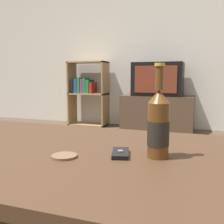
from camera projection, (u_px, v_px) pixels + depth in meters
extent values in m
cube|color=beige|center=(168.00, 37.00, 3.69)|extent=(8.00, 0.05, 2.60)
cube|color=#422B1C|center=(60.00, 153.00, 0.97)|extent=(1.40, 0.84, 0.04)
cube|color=#4C3828|center=(157.00, 113.00, 3.61)|extent=(0.97, 0.40, 0.48)
cube|color=black|center=(158.00, 79.00, 3.54)|extent=(0.66, 0.40, 0.45)
cube|color=maroon|center=(155.00, 79.00, 3.35)|extent=(0.54, 0.01, 0.35)
cube|color=#99754C|center=(72.00, 93.00, 4.06)|extent=(0.02, 0.30, 0.96)
cube|color=#99754C|center=(105.00, 94.00, 3.88)|extent=(0.02, 0.30, 0.96)
cube|color=#99754C|center=(89.00, 124.00, 4.04)|extent=(0.58, 0.30, 0.02)
cube|color=#99754C|center=(88.00, 94.00, 3.97)|extent=(0.58, 0.30, 0.02)
cube|color=#99754C|center=(88.00, 62.00, 3.91)|extent=(0.58, 0.30, 0.02)
cube|color=#2D2828|center=(74.00, 86.00, 4.03)|extent=(0.05, 0.21, 0.20)
cube|color=navy|center=(78.00, 86.00, 4.01)|extent=(0.05, 0.21, 0.22)
cube|color=#236B38|center=(81.00, 85.00, 3.99)|extent=(0.04, 0.21, 0.24)
cube|color=#7F3875|center=(84.00, 86.00, 3.98)|extent=(0.03, 0.21, 0.22)
cube|color=#236B38|center=(86.00, 86.00, 3.97)|extent=(0.04, 0.21, 0.23)
cube|color=#236B38|center=(90.00, 86.00, 3.95)|extent=(0.05, 0.21, 0.20)
cube|color=maroon|center=(93.00, 88.00, 3.94)|extent=(0.04, 0.21, 0.16)
cylinder|color=#563314|center=(158.00, 130.00, 0.85)|extent=(0.07, 0.07, 0.18)
cylinder|color=black|center=(158.00, 133.00, 0.85)|extent=(0.07, 0.07, 0.08)
cone|color=#563314|center=(159.00, 96.00, 0.83)|extent=(0.07, 0.07, 0.04)
cylinder|color=#563314|center=(159.00, 78.00, 0.83)|extent=(0.03, 0.03, 0.07)
cylinder|color=#B79333|center=(160.00, 65.00, 0.82)|extent=(0.03, 0.03, 0.01)
cube|color=black|center=(121.00, 153.00, 0.88)|extent=(0.08, 0.12, 0.01)
cylinder|color=slate|center=(121.00, 151.00, 0.88)|extent=(0.02, 0.02, 0.00)
cylinder|color=brown|center=(64.00, 156.00, 0.86)|extent=(0.08, 0.08, 0.01)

